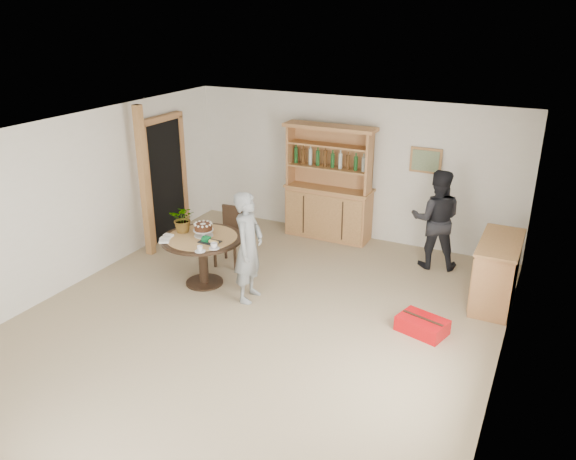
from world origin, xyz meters
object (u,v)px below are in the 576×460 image
(hutch, at_px, (329,200))
(dining_table, at_px, (202,247))
(adult_person, at_px, (436,219))
(red_suitcase, at_px, (422,325))
(dining_chair, at_px, (232,232))
(teen_boy, at_px, (249,247))
(sideboard, at_px, (497,272))

(hutch, distance_m, dining_table, 2.74)
(dining_table, bearing_deg, hutch, 69.59)
(adult_person, xyz_separation_m, red_suitcase, (0.35, -2.06, -0.70))
(dining_chair, xyz_separation_m, teen_boy, (0.86, -0.93, 0.26))
(adult_person, bearing_deg, hutch, -25.66)
(hutch, relative_size, red_suitcase, 2.97)
(dining_chair, bearing_deg, hutch, 56.71)
(dining_chair, distance_m, adult_person, 3.24)
(hutch, height_order, dining_chair, hutch)
(hutch, relative_size, sideboard, 1.62)
(dining_table, height_order, adult_person, adult_person)
(hutch, bearing_deg, sideboard, -22.21)
(sideboard, relative_size, adult_person, 0.79)
(hutch, bearing_deg, teen_boy, -92.26)
(dining_table, height_order, dining_chair, dining_chair)
(hutch, relative_size, teen_boy, 1.28)
(dining_table, xyz_separation_m, adult_person, (2.94, 2.15, 0.20))
(hutch, height_order, teen_boy, hutch)
(teen_boy, distance_m, adult_person, 3.07)
(hutch, xyz_separation_m, dining_table, (-0.96, -2.57, -0.08))
(hutch, relative_size, dining_table, 1.70)
(teen_boy, bearing_deg, sideboard, -72.06)
(teen_boy, xyz_separation_m, red_suitcase, (2.44, 0.19, -0.70))
(sideboard, relative_size, teen_boy, 0.79)
(dining_table, relative_size, teen_boy, 0.75)
(red_suitcase, bearing_deg, adult_person, 115.69)
(hutch, xyz_separation_m, sideboard, (3.04, -1.24, -0.22))
(red_suitcase, bearing_deg, dining_chair, -176.62)
(dining_chair, bearing_deg, sideboard, 2.74)
(sideboard, bearing_deg, red_suitcase, -119.72)
(hutch, distance_m, teen_boy, 2.67)
(dining_chair, distance_m, teen_boy, 1.29)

